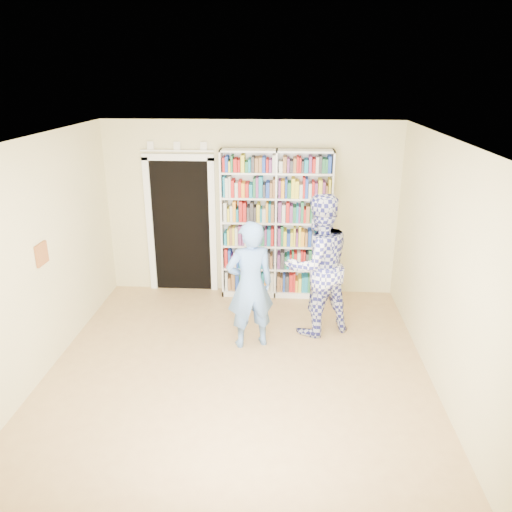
{
  "coord_description": "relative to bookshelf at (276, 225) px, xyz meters",
  "views": [
    {
      "loc": [
        0.52,
        -4.97,
        3.33
      ],
      "look_at": [
        0.17,
        0.9,
        1.17
      ],
      "focal_mm": 35.0,
      "sensor_mm": 36.0,
      "label": 1
    }
  ],
  "objects": [
    {
      "name": "wall_back",
      "position": [
        -0.39,
        0.16,
        0.19
      ],
      "size": [
        4.5,
        0.0,
        4.5
      ],
      "primitive_type": "plane",
      "rotation": [
        1.57,
        0.0,
        0.0
      ],
      "color": "beige",
      "rests_on": "floor"
    },
    {
      "name": "bookshelf",
      "position": [
        0.0,
        0.0,
        0.0
      ],
      "size": [
        1.67,
        0.31,
        2.29
      ],
      "rotation": [
        0.0,
        0.0,
        0.17
      ],
      "color": "white",
      "rests_on": "floor"
    },
    {
      "name": "ceiling",
      "position": [
        -0.39,
        -2.34,
        1.54
      ],
      "size": [
        5.0,
        5.0,
        0.0
      ],
      "primitive_type": "plane",
      "rotation": [
        3.14,
        0.0,
        0.0
      ],
      "color": "white",
      "rests_on": "wall_back"
    },
    {
      "name": "man_blue",
      "position": [
        -0.28,
        -1.6,
        -0.32
      ],
      "size": [
        0.71,
        0.58,
        1.67
      ],
      "primitive_type": "imported",
      "rotation": [
        0.0,
        0.0,
        3.47
      ],
      "color": "#5B86CB",
      "rests_on": "floor"
    },
    {
      "name": "man_plaid",
      "position": [
        0.58,
        -1.18,
        -0.2
      ],
      "size": [
        1.16,
        1.07,
        1.92
      ],
      "primitive_type": "imported",
      "rotation": [
        0.0,
        0.0,
        3.61
      ],
      "color": "navy",
      "rests_on": "floor"
    },
    {
      "name": "floor",
      "position": [
        -0.39,
        -2.34,
        -1.16
      ],
      "size": [
        5.0,
        5.0,
        0.0
      ],
      "primitive_type": "plane",
      "color": "#AA8052",
      "rests_on": "ground"
    },
    {
      "name": "paper_sheet",
      "position": [
        0.65,
        -1.38,
        -0.15
      ],
      "size": [
        0.21,
        0.04,
        0.3
      ],
      "primitive_type": "cube",
      "rotation": [
        0.0,
        0.0,
        0.16
      ],
      "color": "white",
      "rests_on": "man_plaid"
    },
    {
      "name": "doorway",
      "position": [
        -1.49,
        0.13,
        0.02
      ],
      "size": [
        1.1,
        0.08,
        2.43
      ],
      "color": "black",
      "rests_on": "floor"
    },
    {
      "name": "wall_art",
      "position": [
        -2.62,
        -2.14,
        0.24
      ],
      "size": [
        0.03,
        0.25,
        0.25
      ],
      "primitive_type": "cube",
      "color": "brown",
      "rests_on": "wall_left"
    },
    {
      "name": "wall_left",
      "position": [
        -2.64,
        -2.34,
        0.19
      ],
      "size": [
        0.0,
        5.0,
        5.0
      ],
      "primitive_type": "plane",
      "rotation": [
        1.57,
        0.0,
        1.57
      ],
      "color": "beige",
      "rests_on": "floor"
    },
    {
      "name": "wall_right",
      "position": [
        1.86,
        -2.34,
        0.19
      ],
      "size": [
        0.0,
        5.0,
        5.0
      ],
      "primitive_type": "plane",
      "rotation": [
        1.57,
        0.0,
        -1.57
      ],
      "color": "beige",
      "rests_on": "floor"
    }
  ]
}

